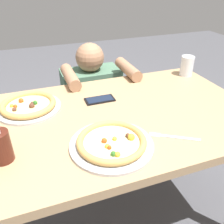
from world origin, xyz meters
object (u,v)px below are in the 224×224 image
Objects in this scene: water_cup_clear at (187,66)px; pizza_near at (112,143)px; drink_cup_colored at (0,146)px; fork at (172,137)px; pizza_far at (28,106)px; cell_phone at (99,100)px; diner_seated at (93,110)px.

pizza_near is at bearing -143.44° from water_cup_clear.
fork is (0.64, -0.09, -0.06)m from drink_cup_colored.
pizza_far reaches higher than cell_phone.
diner_seated is at bearing 95.56° from fork.
pizza_near reaches higher than pizza_far.
fork is at bearing -84.44° from diner_seated.
pizza_near is at bearing -100.48° from diner_seated.
drink_cup_colored is 0.64m from fork.
water_cup_clear is at bearing 6.10° from pizza_far.
fork is (0.25, -0.03, -0.02)m from pizza_near.
pizza_near is 0.85m from water_cup_clear.
drink_cup_colored is 0.23× the size of diner_seated.
drink_cup_colored reaches higher than diner_seated.
pizza_far is at bearing -133.45° from diner_seated.
drink_cup_colored is 1.70× the size of water_cup_clear.
water_cup_clear is 0.81× the size of cell_phone.
water_cup_clear is (0.68, 0.51, 0.05)m from pizza_near.
water_cup_clear reaches higher than cell_phone.
diner_seated is (-0.09, 0.90, -0.35)m from fork.
fork is at bearing -6.83° from pizza_near.
diner_seated is at bearing 79.52° from pizza_near.
pizza_far is at bearing 140.51° from fork.
drink_cup_colored is at bearing -124.22° from diner_seated.
drink_cup_colored reaches higher than pizza_far.
water_cup_clear is 0.76m from diner_seated.
pizza_far is 2.50× the size of water_cup_clear.
water_cup_clear is at bearing 12.47° from cell_phone.
pizza_near is 0.39m from drink_cup_colored.
cell_phone is (0.06, 0.37, -0.01)m from pizza_near.
water_cup_clear reaches higher than fork.
drink_cup_colored reaches higher than cell_phone.
drink_cup_colored is (-0.39, 0.06, 0.04)m from pizza_near.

